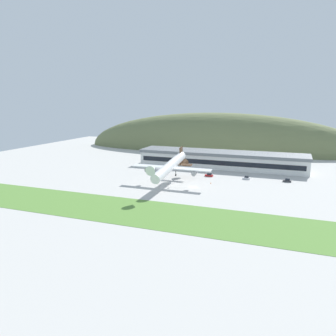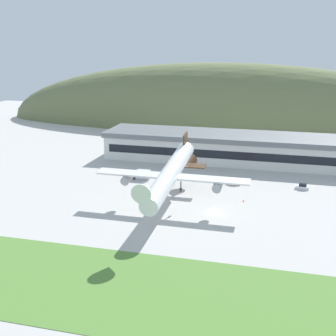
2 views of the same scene
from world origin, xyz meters
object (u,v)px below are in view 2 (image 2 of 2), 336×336
Objects in this scene: service_car_0 at (234,182)px; fuel_truck at (141,175)px; terminal_building at (247,147)px; service_car_2 at (302,187)px; traffic_cone_0 at (244,201)px; cargo_airplane at (171,174)px.

service_car_0 is 28.97m from fuel_truck.
terminal_building reaches higher than service_car_0.
service_car_2 is 48.80m from fuel_truck.
service_car_0 is 15.60m from traffic_cone_0.
traffic_cone_0 is (4.50, -14.93, -0.42)m from service_car_0.
service_car_0 is 1.08× the size of service_car_2.
cargo_airplane is 81.56× the size of traffic_cone_0.
terminal_building is 32.96m from service_car_2.
service_car_0 reaches higher than traffic_cone_0.
cargo_airplane is 7.35× the size of fuel_truck.
terminal_building is 42.51m from traffic_cone_0.
service_car_2 is (32.84, 25.96, -8.74)m from cargo_airplane.
fuel_truck reaches higher than service_car_2.
service_car_0 is 7.46× the size of traffic_cone_0.
terminal_building is 54.53m from cargo_airplane.
service_car_2 is at bearing 45.15° from traffic_cone_0.
fuel_truck is at bearing -135.58° from terminal_building.
service_car_0 is at bearing 4.32° from fuel_truck.
terminal_building is 2.15× the size of cargo_airplane.
traffic_cone_0 is at bearing -73.24° from service_car_0.
service_car_0 is 19.85m from service_car_2.
traffic_cone_0 is (3.49, -42.03, -5.28)m from terminal_building.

